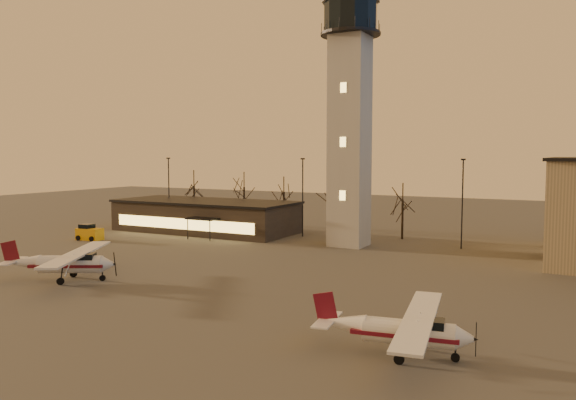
{
  "coord_description": "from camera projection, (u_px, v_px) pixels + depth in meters",
  "views": [
    {
      "loc": [
        24.11,
        -30.44,
        10.61
      ],
      "look_at": [
        1.02,
        13.0,
        6.6
      ],
      "focal_mm": 35.0,
      "sensor_mm": 36.0,
      "label": 1
    }
  ],
  "objects": [
    {
      "name": "ground",
      "position": [
        187.0,
        308.0,
        38.93
      ],
      "size": [
        220.0,
        220.0,
        0.0
      ],
      "primitive_type": "plane",
      "color": "#3C3A38",
      "rests_on": "ground"
    },
    {
      "name": "control_tower",
      "position": [
        350.0,
        104.0,
        64.01
      ],
      "size": [
        6.8,
        6.8,
        32.6
      ],
      "color": "#9F9C97",
      "rests_on": "ground"
    },
    {
      "name": "terminal",
      "position": [
        205.0,
        216.0,
        77.19
      ],
      "size": [
        25.4,
        12.2,
        4.3
      ],
      "color": "black",
      "rests_on": "ground"
    },
    {
      "name": "light_poles",
      "position": [
        356.0,
        199.0,
        65.54
      ],
      "size": [
        58.5,
        12.25,
        10.14
      ],
      "color": "black",
      "rests_on": "ground"
    },
    {
      "name": "tree_row",
      "position": [
        283.0,
        187.0,
        79.32
      ],
      "size": [
        37.2,
        9.2,
        8.8
      ],
      "color": "black",
      "rests_on": "ground"
    },
    {
      "name": "cessna_front",
      "position": [
        411.0,
        337.0,
        29.36
      ],
      "size": [
        9.08,
        11.43,
        3.14
      ],
      "rotation": [
        0.0,
        0.0,
        0.16
      ],
      "color": "silver",
      "rests_on": "ground"
    },
    {
      "name": "cessna_rear",
      "position": [
        73.0,
        267.0,
        47.0
      ],
      "size": [
        10.02,
        11.83,
        3.47
      ],
      "rotation": [
        0.0,
        0.0,
        0.5
      ],
      "color": "silver",
      "rests_on": "ground"
    },
    {
      "name": "service_cart",
      "position": [
        89.0,
        234.0,
        69.64
      ],
      "size": [
        3.28,
        2.27,
        1.98
      ],
      "rotation": [
        0.0,
        0.0,
        0.11
      ],
      "color": "#F0A80E",
      "rests_on": "ground"
    }
  ]
}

